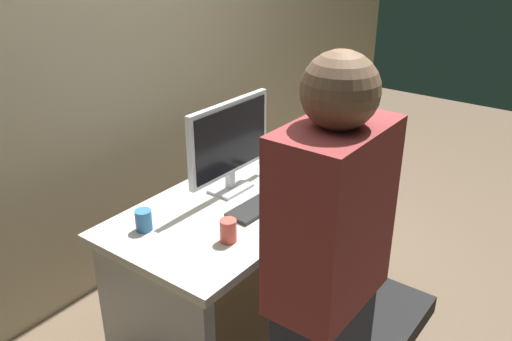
{
  "coord_description": "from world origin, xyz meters",
  "views": [
    {
      "loc": [
        -1.82,
        -1.41,
        1.94
      ],
      "look_at": [
        0.0,
        -0.05,
        0.88
      ],
      "focal_mm": 37.58,
      "sensor_mm": 36.0,
      "label": 1
    }
  ],
  "objects_px": {
    "desk": "(248,235)",
    "office_chair": "(353,312)",
    "monitor": "(229,142)",
    "book_stack": "(284,148)",
    "person_at_desk": "(326,298)",
    "keyboard": "(265,202)",
    "cup_near_keyboard": "(228,231)",
    "mouse": "(300,178)",
    "cup_by_monitor": "(144,220)"
  },
  "relations": [
    {
      "from": "monitor",
      "to": "keyboard",
      "type": "height_order",
      "value": "monitor"
    },
    {
      "from": "mouse",
      "to": "monitor",
      "type": "bearing_deg",
      "value": 142.44
    },
    {
      "from": "mouse",
      "to": "cup_by_monitor",
      "type": "xyz_separation_m",
      "value": [
        -0.81,
        0.28,
        0.03
      ]
    },
    {
      "from": "monitor",
      "to": "book_stack",
      "type": "bearing_deg",
      "value": 1.49
    },
    {
      "from": "desk",
      "to": "monitor",
      "type": "distance_m",
      "value": 0.49
    },
    {
      "from": "person_at_desk",
      "to": "monitor",
      "type": "bearing_deg",
      "value": 56.49
    },
    {
      "from": "office_chair",
      "to": "cup_by_monitor",
      "type": "relative_size",
      "value": 10.02
    },
    {
      "from": "person_at_desk",
      "to": "cup_by_monitor",
      "type": "bearing_deg",
      "value": 86.14
    },
    {
      "from": "keyboard",
      "to": "cup_near_keyboard",
      "type": "height_order",
      "value": "cup_near_keyboard"
    },
    {
      "from": "cup_near_keyboard",
      "to": "cup_by_monitor",
      "type": "bearing_deg",
      "value": 112.9
    },
    {
      "from": "office_chair",
      "to": "mouse",
      "type": "height_order",
      "value": "office_chair"
    },
    {
      "from": "office_chair",
      "to": "person_at_desk",
      "type": "distance_m",
      "value": 0.62
    },
    {
      "from": "person_at_desk",
      "to": "cup_by_monitor",
      "type": "distance_m",
      "value": 0.93
    },
    {
      "from": "office_chair",
      "to": "cup_by_monitor",
      "type": "bearing_deg",
      "value": 115.45
    },
    {
      "from": "cup_near_keyboard",
      "to": "book_stack",
      "type": "bearing_deg",
      "value": 19.31
    },
    {
      "from": "office_chair",
      "to": "desk",
      "type": "bearing_deg",
      "value": 79.31
    },
    {
      "from": "book_stack",
      "to": "cup_near_keyboard",
      "type": "bearing_deg",
      "value": -160.69
    },
    {
      "from": "office_chair",
      "to": "keyboard",
      "type": "relative_size",
      "value": 2.19
    },
    {
      "from": "desk",
      "to": "mouse",
      "type": "relative_size",
      "value": 14.35
    },
    {
      "from": "mouse",
      "to": "cup_by_monitor",
      "type": "distance_m",
      "value": 0.85
    },
    {
      "from": "monitor",
      "to": "book_stack",
      "type": "height_order",
      "value": "monitor"
    },
    {
      "from": "monitor",
      "to": "cup_by_monitor",
      "type": "xyz_separation_m",
      "value": [
        -0.51,
        0.06,
        -0.21
      ]
    },
    {
      "from": "keyboard",
      "to": "cup_by_monitor",
      "type": "bearing_deg",
      "value": 152.84
    },
    {
      "from": "keyboard",
      "to": "cup_by_monitor",
      "type": "distance_m",
      "value": 0.57
    },
    {
      "from": "keyboard",
      "to": "cup_near_keyboard",
      "type": "relative_size",
      "value": 4.31
    },
    {
      "from": "person_at_desk",
      "to": "keyboard",
      "type": "relative_size",
      "value": 3.81
    },
    {
      "from": "keyboard",
      "to": "cup_near_keyboard",
      "type": "distance_m",
      "value": 0.36
    },
    {
      "from": "desk",
      "to": "keyboard",
      "type": "bearing_deg",
      "value": -98.81
    },
    {
      "from": "office_chair",
      "to": "person_at_desk",
      "type": "relative_size",
      "value": 0.57
    },
    {
      "from": "keyboard",
      "to": "cup_by_monitor",
      "type": "relative_size",
      "value": 4.58
    },
    {
      "from": "cup_near_keyboard",
      "to": "monitor",
      "type": "bearing_deg",
      "value": 38.32
    },
    {
      "from": "monitor",
      "to": "keyboard",
      "type": "bearing_deg",
      "value": -93.84
    },
    {
      "from": "person_at_desk",
      "to": "monitor",
      "type": "height_order",
      "value": "person_at_desk"
    },
    {
      "from": "monitor",
      "to": "keyboard",
      "type": "xyz_separation_m",
      "value": [
        -0.01,
        -0.22,
        -0.25
      ]
    },
    {
      "from": "office_chair",
      "to": "monitor",
      "type": "relative_size",
      "value": 1.74
    },
    {
      "from": "book_stack",
      "to": "desk",
      "type": "bearing_deg",
      "value": -166.39
    },
    {
      "from": "cup_by_monitor",
      "to": "monitor",
      "type": "bearing_deg",
      "value": -6.66
    },
    {
      "from": "office_chair",
      "to": "person_at_desk",
      "type": "xyz_separation_m",
      "value": [
        -0.45,
        -0.11,
        0.41
      ]
    },
    {
      "from": "desk",
      "to": "person_at_desk",
      "type": "xyz_separation_m",
      "value": [
        -0.58,
        -0.76,
        0.34
      ]
    },
    {
      "from": "office_chair",
      "to": "person_at_desk",
      "type": "height_order",
      "value": "person_at_desk"
    },
    {
      "from": "keyboard",
      "to": "mouse",
      "type": "bearing_deg",
      "value": 1.92
    },
    {
      "from": "desk",
      "to": "office_chair",
      "type": "xyz_separation_m",
      "value": [
        -0.12,
        -0.66,
        -0.08
      ]
    },
    {
      "from": "monitor",
      "to": "cup_near_keyboard",
      "type": "relative_size",
      "value": 5.42
    },
    {
      "from": "monitor",
      "to": "book_stack",
      "type": "relative_size",
      "value": 2.44
    },
    {
      "from": "desk",
      "to": "cup_by_monitor",
      "type": "height_order",
      "value": "cup_by_monitor"
    },
    {
      "from": "cup_by_monitor",
      "to": "desk",
      "type": "bearing_deg",
      "value": -17.86
    },
    {
      "from": "cup_by_monitor",
      "to": "cup_near_keyboard",
      "type": "bearing_deg",
      "value": -67.1
    },
    {
      "from": "cup_near_keyboard",
      "to": "office_chair",
      "type": "bearing_deg",
      "value": -62.74
    },
    {
      "from": "person_at_desk",
      "to": "mouse",
      "type": "xyz_separation_m",
      "value": [
        0.87,
        0.65,
        -0.09
      ]
    },
    {
      "from": "office_chair",
      "to": "keyboard",
      "type": "distance_m",
      "value": 0.63
    }
  ]
}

